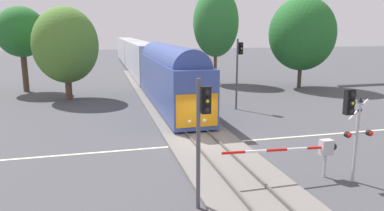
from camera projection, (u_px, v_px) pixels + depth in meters
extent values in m
plane|color=#47474C|center=(204.00, 144.00, 21.62)|extent=(220.00, 220.00, 0.00)
cube|color=beige|center=(204.00, 144.00, 21.62)|extent=(44.00, 0.20, 0.01)
cube|color=slate|center=(204.00, 143.00, 21.61)|extent=(4.40, 80.00, 0.18)
cube|color=#56514C|center=(193.00, 141.00, 21.40)|extent=(0.10, 80.00, 0.14)
cube|color=#56514C|center=(216.00, 139.00, 21.75)|extent=(0.10, 80.00, 0.14)
cube|color=#384C93|center=(169.00, 81.00, 31.64)|extent=(3.00, 18.63, 3.90)
cube|color=orange|center=(197.00, 111.00, 22.90)|extent=(2.76, 0.08, 2.15)
cylinder|color=#384C93|center=(169.00, 61.00, 31.26)|extent=(2.76, 16.77, 2.76)
sphere|color=#F4F2CC|center=(189.00, 121.00, 22.91)|extent=(0.24, 0.24, 0.24)
sphere|color=#F4F2CC|center=(205.00, 121.00, 23.15)|extent=(0.24, 0.24, 0.24)
cube|color=#B7BCC6|center=(141.00, 59.00, 52.42)|extent=(3.00, 23.54, 4.60)
cube|color=black|center=(151.00, 56.00, 52.72)|extent=(0.04, 21.19, 0.90)
cube|color=gold|center=(152.00, 66.00, 53.02)|extent=(0.04, 21.66, 0.36)
cube|color=#B7BCC6|center=(128.00, 50.00, 75.60)|extent=(3.00, 23.54, 4.60)
cube|color=black|center=(135.00, 48.00, 75.91)|extent=(0.04, 21.19, 0.90)
cube|color=gold|center=(135.00, 55.00, 76.21)|extent=(0.04, 21.66, 0.36)
cylinder|color=#B7B7BC|center=(325.00, 166.00, 16.68)|extent=(0.14, 0.14, 1.10)
cube|color=#B7B7BC|center=(326.00, 147.00, 16.50)|extent=(0.56, 0.40, 0.70)
sphere|color=black|center=(333.00, 147.00, 16.58)|extent=(0.36, 0.36, 0.36)
cylinder|color=red|center=(317.00, 148.00, 16.38)|extent=(1.00, 0.12, 0.15)
cylinder|color=white|center=(297.00, 149.00, 16.13)|extent=(1.00, 0.12, 0.15)
cylinder|color=red|center=(277.00, 150.00, 15.88)|extent=(1.00, 0.12, 0.15)
cylinder|color=white|center=(256.00, 151.00, 15.64)|extent=(1.00, 0.12, 0.15)
cylinder|color=red|center=(234.00, 153.00, 15.39)|extent=(1.00, 0.12, 0.15)
sphere|color=red|center=(223.00, 153.00, 15.27)|extent=(0.14, 0.14, 0.14)
cylinder|color=#B2B2B7|center=(356.00, 143.00, 15.92)|extent=(0.14, 0.14, 3.65)
cube|color=white|center=(359.00, 110.00, 15.60)|extent=(0.98, 0.05, 0.98)
cube|color=white|center=(359.00, 110.00, 15.60)|extent=(0.98, 0.05, 0.98)
cube|color=#B2B2B7|center=(357.00, 133.00, 15.83)|extent=(1.10, 0.08, 0.08)
cylinder|color=black|center=(348.00, 135.00, 15.61)|extent=(0.26, 0.18, 0.26)
cylinder|color=black|center=(369.00, 133.00, 15.87)|extent=(0.26, 0.18, 0.26)
sphere|color=red|center=(349.00, 135.00, 15.51)|extent=(0.20, 0.20, 0.20)
sphere|color=red|center=(371.00, 134.00, 15.78)|extent=(0.20, 0.20, 0.20)
cone|color=black|center=(360.00, 100.00, 15.53)|extent=(0.28, 0.28, 0.22)
cylinder|color=#4C4C51|center=(198.00, 146.00, 13.35)|extent=(0.16, 0.16, 5.02)
cube|color=black|center=(206.00, 100.00, 13.07)|extent=(0.34, 0.26, 1.00)
sphere|color=#262626|center=(207.00, 92.00, 12.86)|extent=(0.20, 0.20, 0.20)
cylinder|color=black|center=(207.00, 92.00, 12.84)|extent=(0.24, 0.10, 0.24)
sphere|color=yellow|center=(207.00, 101.00, 12.93)|extent=(0.20, 0.20, 0.20)
cylinder|color=black|center=(207.00, 101.00, 12.90)|extent=(0.24, 0.10, 0.24)
sphere|color=#262626|center=(207.00, 109.00, 13.00)|extent=(0.20, 0.20, 0.20)
cylinder|color=black|center=(207.00, 110.00, 12.97)|extent=(0.24, 0.10, 0.24)
cylinder|color=#4C4C51|center=(379.00, 84.00, 14.29)|extent=(3.76, 0.12, 0.12)
cube|color=black|center=(349.00, 102.00, 14.11)|extent=(0.34, 0.26, 1.00)
sphere|color=#262626|center=(352.00, 95.00, 13.90)|extent=(0.20, 0.20, 0.20)
cylinder|color=black|center=(353.00, 95.00, 13.87)|extent=(0.24, 0.10, 0.24)
sphere|color=yellow|center=(352.00, 103.00, 13.96)|extent=(0.20, 0.20, 0.20)
cylinder|color=black|center=(352.00, 103.00, 13.94)|extent=(0.24, 0.10, 0.24)
sphere|color=#262626|center=(351.00, 111.00, 14.03)|extent=(0.20, 0.20, 0.20)
cylinder|color=black|center=(351.00, 111.00, 14.00)|extent=(0.24, 0.10, 0.24)
cylinder|color=#4C4C51|center=(237.00, 75.00, 30.47)|extent=(0.16, 0.16, 5.99)
cube|color=black|center=(241.00, 48.00, 30.09)|extent=(0.34, 0.26, 1.00)
sphere|color=#262626|center=(242.00, 45.00, 29.88)|extent=(0.20, 0.20, 0.20)
cylinder|color=black|center=(242.00, 45.00, 29.85)|extent=(0.24, 0.10, 0.24)
sphere|color=yellow|center=(241.00, 48.00, 29.95)|extent=(0.20, 0.20, 0.20)
cylinder|color=black|center=(242.00, 48.00, 29.92)|extent=(0.24, 0.10, 0.24)
sphere|color=#262626|center=(241.00, 52.00, 30.01)|extent=(0.20, 0.20, 0.20)
cylinder|color=black|center=(241.00, 52.00, 29.98)|extent=(0.24, 0.10, 0.24)
cylinder|color=#4C3828|center=(300.00, 75.00, 42.37)|extent=(0.45, 0.45, 3.13)
ellipsoid|color=#236628|center=(302.00, 34.00, 41.40)|extent=(7.57, 7.57, 8.40)
cylinder|color=brown|center=(215.00, 66.00, 45.90)|extent=(0.39, 0.39, 4.42)
ellipsoid|color=#2D7533|center=(216.00, 22.00, 44.79)|extent=(5.66, 5.66, 8.53)
cylinder|color=#4C3828|center=(25.00, 71.00, 39.67)|extent=(0.62, 0.62, 4.48)
ellipsoid|color=#236628|center=(21.00, 32.00, 38.79)|extent=(5.27, 5.27, 5.40)
cylinder|color=brown|center=(69.00, 86.00, 35.42)|extent=(0.63, 0.63, 2.56)
ellipsoid|color=#4C7A2D|center=(66.00, 45.00, 34.59)|extent=(6.18, 6.18, 7.27)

